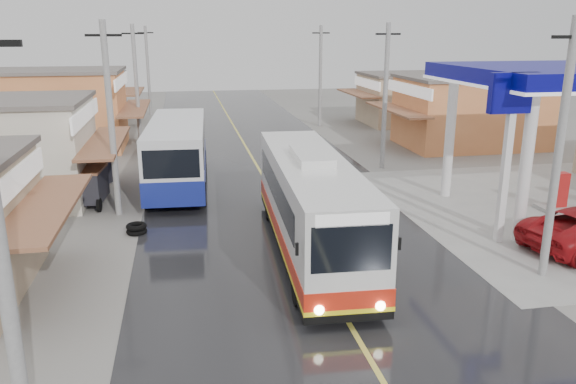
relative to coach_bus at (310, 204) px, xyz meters
name	(u,v)px	position (x,y,z in m)	size (l,w,h in m)	color
ground	(331,293)	(-0.13, -3.46, -1.74)	(120.00, 120.00, 0.00)	slate
road	(261,173)	(-0.13, 11.54, -1.73)	(12.00, 90.00, 0.02)	black
centre_line	(261,173)	(-0.13, 11.54, -1.72)	(0.15, 90.00, 0.01)	#D8CC4C
shopfronts_left	(24,171)	(-13.13, 14.54, -1.74)	(11.00, 44.00, 5.20)	tan
shopfronts_right	(539,174)	(14.87, 8.54, -1.74)	(11.00, 44.00, 4.80)	beige
utility_poles_left	(132,175)	(-7.13, 12.54, -1.74)	(1.60, 50.00, 8.00)	gray
utility_poles_right	(382,168)	(6.87, 11.54, -1.74)	(1.60, 36.00, 8.00)	gray
coach_bus	(310,204)	(0.00, 0.00, 0.00)	(3.10, 11.65, 3.60)	silver
second_bus	(178,153)	(-4.57, 9.52, 0.02)	(3.12, 9.96, 3.27)	silver
cyclist	(166,182)	(-5.15, 8.20, -1.09)	(1.03, 1.92, 1.97)	black
tricycle_near	(88,185)	(-8.53, 7.00, -0.74)	(1.70, 2.40, 1.75)	#26262D
tricycle_far	(93,174)	(-8.69, 9.62, -0.88)	(1.86, 2.27, 1.50)	#26262D
tyre_stack	(137,229)	(-6.21, 2.93, -1.54)	(0.79, 0.79, 0.40)	black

